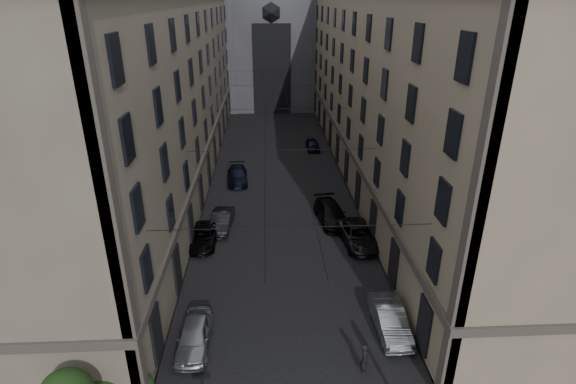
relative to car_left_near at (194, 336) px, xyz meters
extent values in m
cube|color=#383533|center=(-5.19, 25.71, -0.67)|extent=(7.00, 80.00, 0.15)
cube|color=#383533|center=(15.81, 25.71, -0.67)|extent=(7.00, 80.00, 0.15)
cube|color=#504A3D|center=(-8.19, 25.71, 8.25)|extent=(13.00, 60.00, 18.00)
cube|color=#38332D|center=(-8.19, 25.71, 3.45)|extent=(13.40, 60.30, 0.50)
cube|color=brown|center=(18.81, 25.71, 8.25)|extent=(13.00, 60.00, 18.00)
cube|color=#38332D|center=(18.81, 25.71, 3.45)|extent=(13.40, 60.30, 0.50)
cube|color=#2D2D33|center=(5.31, 64.71, 14.25)|extent=(34.00, 22.00, 30.00)
cube|color=black|center=(5.31, 53.66, 6.25)|extent=(6.00, 0.30, 14.00)
cylinder|color=black|center=(5.31, -0.29, 6.75)|extent=(14.00, 0.03, 0.03)
cylinder|color=black|center=(5.31, 11.71, 6.75)|extent=(14.00, 0.03, 0.03)
cylinder|color=black|center=(5.31, 24.71, 6.75)|extent=(14.00, 0.03, 0.03)
cylinder|color=black|center=(5.31, 37.71, 6.75)|extent=(14.00, 0.03, 0.03)
cylinder|color=black|center=(5.31, 49.71, 6.75)|extent=(14.00, 0.03, 0.03)
cylinder|color=black|center=(4.01, 25.71, 6.35)|extent=(0.03, 60.00, 0.03)
cylinder|color=black|center=(6.61, 25.71, 6.35)|extent=(0.03, 60.00, 0.03)
imported|color=gray|center=(0.00, 0.00, 0.00)|extent=(1.85, 4.41, 1.49)
imported|color=black|center=(0.35, 13.71, -0.01)|extent=(1.93, 4.58, 1.47)
imported|color=black|center=(-0.89, 11.29, -0.08)|extent=(2.57, 4.92, 1.32)
imported|color=black|center=(1.11, 24.03, -0.02)|extent=(2.39, 5.15, 1.46)
imported|color=gray|center=(11.08, 0.75, 0.01)|extent=(1.70, 4.62, 1.51)
imported|color=black|center=(11.19, 10.74, 0.00)|extent=(3.12, 5.64, 1.50)
imported|color=black|center=(9.61, 14.58, 0.04)|extent=(2.87, 5.65, 1.57)
imported|color=black|center=(10.02, 34.30, -0.10)|extent=(1.62, 3.84, 1.30)
imported|color=black|center=(8.96, -2.29, 0.12)|extent=(0.56, 0.72, 1.74)
camera|label=1|loc=(4.17, -19.64, 17.13)|focal=28.00mm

